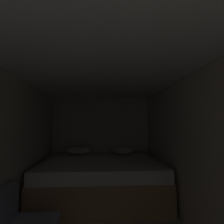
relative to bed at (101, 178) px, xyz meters
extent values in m
cube|color=beige|center=(0.00, 0.98, 0.69)|extent=(2.51, 0.05, 2.12)
cube|color=beige|center=(1.23, -1.49, 0.69)|extent=(0.05, 4.90, 2.12)
cube|color=white|center=(0.00, -1.49, 1.77)|extent=(2.51, 4.90, 0.05)
cube|color=tan|center=(0.00, -0.02, -0.12)|extent=(2.29, 1.85, 0.52)
cube|color=white|center=(0.00, -0.02, 0.25)|extent=(2.25, 1.81, 0.21)
ellipsoid|color=white|center=(-0.51, 0.68, 0.45)|extent=(0.54, 0.35, 0.19)
ellipsoid|color=white|center=(0.51, 0.68, 0.45)|extent=(0.54, 0.35, 0.19)
camera|label=1|loc=(-0.02, -3.76, 1.07)|focal=29.76mm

